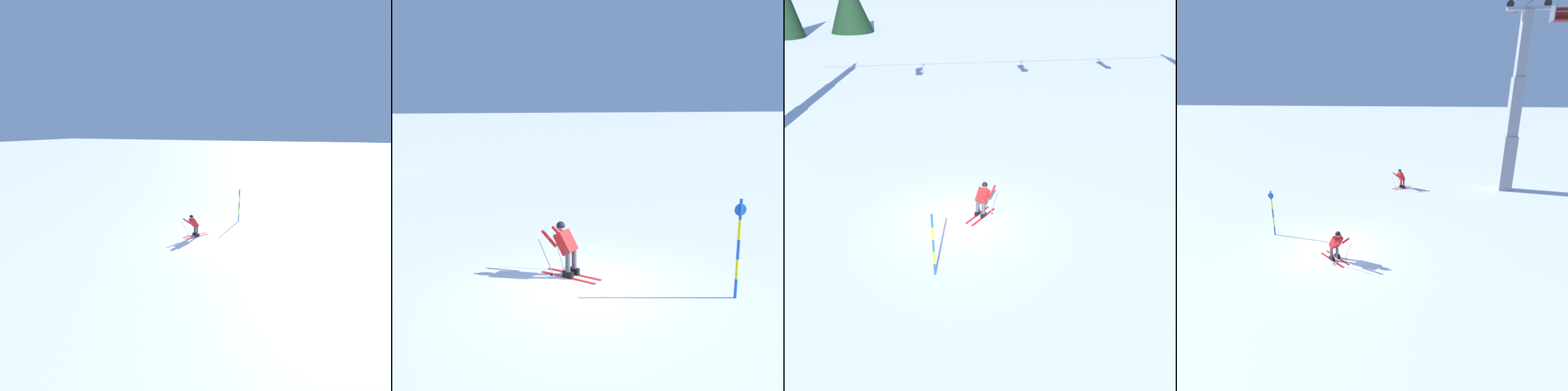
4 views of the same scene
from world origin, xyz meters
TOP-DOWN VIEW (x-y plane):
  - ground_plane at (0.00, 0.00)m, footprint 260.00×260.00m
  - skier_carving_main at (0.92, 0.35)m, footprint 1.47×1.57m
  - trail_marker_pole at (-1.20, -3.33)m, footprint 0.07×0.28m

SIDE VIEW (x-z plane):
  - ground_plane at x=0.00m, z-range 0.00..0.00m
  - skier_carving_main at x=0.92m, z-range 0.04..1.58m
  - trail_marker_pole at x=-1.20m, z-range 0.09..2.43m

